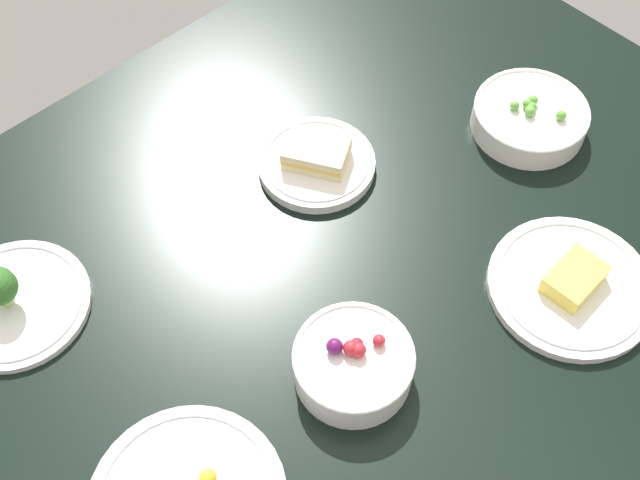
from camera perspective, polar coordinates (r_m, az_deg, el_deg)
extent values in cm
cube|color=black|center=(110.01, 0.00, -1.18)|extent=(131.18, 95.95, 4.00)
cylinder|color=white|center=(109.33, 17.43, -3.19)|extent=(21.65, 21.65, 1.31)
torus|color=#B7B7BC|center=(108.80, 17.52, -3.01)|extent=(19.55, 19.55, 0.50)
cube|color=#F2D14C|center=(107.69, 17.70, -2.63)|extent=(8.08, 5.87, 2.73)
cylinder|color=white|center=(124.53, 14.70, 8.37)|extent=(16.99, 16.99, 3.91)
torus|color=white|center=(123.16, 14.89, 8.99)|extent=(17.11, 17.11, 0.80)
sphere|color=#599E38|center=(121.69, 14.75, 8.84)|extent=(1.51, 1.51, 1.51)
sphere|color=#599E38|center=(122.80, 14.57, 9.39)|extent=(1.41, 1.41, 1.41)
sphere|color=#599E38|center=(122.54, 14.85, 9.18)|extent=(1.39, 1.39, 1.39)
sphere|color=#599E38|center=(123.41, 14.94, 9.61)|extent=(1.52, 1.52, 1.52)
sphere|color=#599E38|center=(122.06, 13.71, 9.29)|extent=(1.43, 1.43, 1.43)
sphere|color=#599E38|center=(121.97, 14.73, 8.96)|extent=(1.43, 1.43, 1.43)
sphere|color=#599E38|center=(122.38, 16.83, 8.50)|extent=(1.53, 1.53, 1.53)
cylinder|color=white|center=(97.14, 2.38, -8.90)|extent=(14.47, 14.47, 4.84)
torus|color=white|center=(94.96, 2.43, -8.27)|extent=(14.69, 14.69, 0.80)
sphere|color=maroon|center=(94.77, 2.65, -7.44)|extent=(1.61, 1.61, 1.61)
sphere|color=#B2232D|center=(94.30, 2.75, -7.84)|extent=(1.86, 1.86, 1.86)
sphere|color=#B2232D|center=(94.34, 2.22, -7.71)|extent=(1.91, 1.91, 1.91)
sphere|color=#59144C|center=(94.33, 1.04, -7.59)|extent=(2.02, 2.02, 2.02)
sphere|color=#B2232D|center=(95.18, 4.23, -7.17)|extent=(1.54, 1.54, 1.54)
cylinder|color=white|center=(110.39, -20.90, -4.30)|extent=(19.36, 19.36, 1.01)
torus|color=#B7B7BC|center=(109.97, -20.98, -4.17)|extent=(17.54, 17.54, 0.50)
cylinder|color=#9EBC72|center=(109.39, -21.51, -3.88)|extent=(1.69, 1.69, 2.10)
cylinder|color=#9EBC72|center=(109.36, -21.47, -3.50)|extent=(1.28, 1.28, 2.86)
sphere|color=yellow|center=(91.45, -8.00, -16.42)|extent=(1.96, 1.96, 1.96)
cylinder|color=white|center=(116.23, -0.25, 5.44)|extent=(17.03, 17.03, 1.59)
torus|color=#B7B7BC|center=(115.62, -0.25, 5.70)|extent=(15.49, 15.49, 0.50)
cube|color=beige|center=(115.16, -0.26, 5.89)|extent=(9.98, 10.86, 1.20)
cube|color=#E5B24C|center=(114.40, -0.26, 6.21)|extent=(9.98, 10.86, 0.80)
cube|color=beige|center=(113.65, -0.26, 6.54)|extent=(9.98, 10.86, 1.20)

